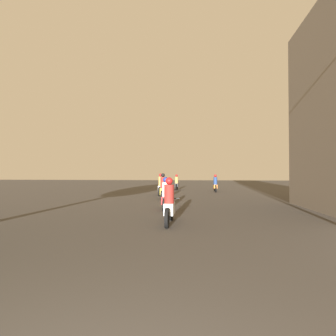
{
  "coord_description": "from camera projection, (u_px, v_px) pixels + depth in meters",
  "views": [
    {
      "loc": [
        0.55,
        -1.01,
        1.64
      ],
      "look_at": [
        -1.43,
        16.88,
        2.0
      ],
      "focal_mm": 28.0,
      "sensor_mm": 36.0,
      "label": 1
    }
  ],
  "objects": [
    {
      "name": "motorcycle_white",
      "position": [
        169.0,
        205.0,
        8.48
      ],
      "size": [
        0.6,
        1.97,
        1.51
      ],
      "rotation": [
        0.0,
        0.0,
        0.12
      ],
      "color": "black",
      "rests_on": "ground_plane"
    },
    {
      "name": "motorcycle_red",
      "position": [
        166.0,
        197.0,
        11.72
      ],
      "size": [
        0.6,
        1.81,
        1.47
      ],
      "rotation": [
        0.0,
        0.0,
        -0.13
      ],
      "color": "black",
      "rests_on": "ground_plane"
    },
    {
      "name": "motorcycle_yellow",
      "position": [
        163.0,
        189.0,
        16.52
      ],
      "size": [
        0.6,
        1.9,
        1.64
      ],
      "rotation": [
        0.0,
        0.0,
        -0.07
      ],
      "color": "black",
      "rests_on": "ground_plane"
    },
    {
      "name": "motorcycle_silver",
      "position": [
        161.0,
        187.0,
        19.48
      ],
      "size": [
        0.6,
        2.12,
        1.62
      ],
      "rotation": [
        0.0,
        0.0,
        -0.13
      ],
      "color": "black",
      "rests_on": "ground_plane"
    },
    {
      "name": "motorcycle_orange",
      "position": [
        215.0,
        185.0,
        23.0
      ],
      "size": [
        0.6,
        1.96,
        1.53
      ],
      "rotation": [
        0.0,
        0.0,
        -0.12
      ],
      "color": "black",
      "rests_on": "ground_plane"
    },
    {
      "name": "motorcycle_black",
      "position": [
        177.0,
        184.0,
        25.61
      ],
      "size": [
        0.6,
        1.92,
        1.52
      ],
      "rotation": [
        0.0,
        0.0,
        0.12
      ],
      "color": "black",
      "rests_on": "ground_plane"
    }
  ]
}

